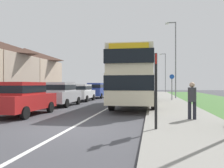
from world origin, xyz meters
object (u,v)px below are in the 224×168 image
(parked_car_red, at_px, (22,97))
(street_lamp_far, at_px, (165,70))
(street_lamp_mid, at_px, (175,55))
(bus_stop_sign, at_px, (156,86))
(cycle_route_sign, at_px, (172,86))
(parked_car_blue, at_px, (96,90))
(parked_car_white, at_px, (81,92))
(parked_car_silver, at_px, (61,93))
(pedestrian_at_stop, at_px, (192,99))
(double_decker_bus, at_px, (136,77))

(parked_car_red, height_order, street_lamp_far, street_lamp_far)
(street_lamp_mid, height_order, street_lamp_far, street_lamp_mid)
(bus_stop_sign, bearing_deg, street_lamp_mid, 82.66)
(cycle_route_sign, bearing_deg, parked_car_blue, 154.07)
(parked_car_white, xyz_separation_m, street_lamp_far, (9.04, 24.17, 3.39))
(parked_car_silver, bearing_deg, pedestrian_at_stop, -36.47)
(double_decker_bus, distance_m, parked_car_silver, 5.57)
(double_decker_bus, bearing_deg, parked_car_blue, 118.46)
(parked_car_blue, xyz_separation_m, street_lamp_far, (8.82, 19.04, 3.32))
(pedestrian_at_stop, relative_size, bus_stop_sign, 0.64)
(parked_car_red, bearing_deg, street_lamp_far, 75.41)
(street_lamp_mid, bearing_deg, bus_stop_sign, -97.34)
(parked_car_white, height_order, pedestrian_at_stop, pedestrian_at_stop)
(parked_car_white, relative_size, pedestrian_at_stop, 2.35)
(double_decker_bus, relative_size, parked_car_red, 2.46)
(parked_car_red, height_order, pedestrian_at_stop, parked_car_red)
(parked_car_white, distance_m, street_lamp_far, 26.03)
(double_decker_bus, bearing_deg, parked_car_white, 140.62)
(parked_car_white, distance_m, parked_car_blue, 5.13)
(parked_car_silver, bearing_deg, parked_car_blue, 88.76)
(parked_car_white, height_order, parked_car_blue, parked_car_blue)
(pedestrian_at_stop, distance_m, cycle_route_sign, 12.23)
(parked_car_white, relative_size, cycle_route_sign, 1.56)
(parked_car_red, bearing_deg, pedestrian_at_stop, -5.19)
(double_decker_bus, bearing_deg, street_lamp_far, 82.77)
(parked_car_red, bearing_deg, street_lamp_mid, 58.73)
(parked_car_silver, bearing_deg, cycle_route_sign, 36.21)
(parked_car_red, height_order, parked_car_white, parked_car_red)
(parked_car_silver, xyz_separation_m, pedestrian_at_stop, (8.20, -6.06, 0.03))
(parked_car_silver, relative_size, parked_car_blue, 1.00)
(parked_car_silver, distance_m, cycle_route_sign, 10.44)
(cycle_route_sign, relative_size, street_lamp_far, 0.34)
(double_decker_bus, distance_m, bus_stop_sign, 9.13)
(cycle_route_sign, bearing_deg, bus_stop_sign, -96.78)
(parked_car_silver, relative_size, street_lamp_mid, 0.50)
(street_lamp_far, bearing_deg, parked_car_blue, -114.84)
(cycle_route_sign, bearing_deg, street_lamp_mid, 80.11)
(parked_car_white, relative_size, street_lamp_far, 0.53)
(parked_car_red, bearing_deg, cycle_route_sign, 53.95)
(parked_car_red, relative_size, street_lamp_mid, 0.52)
(parked_car_red, distance_m, parked_car_blue, 15.47)
(parked_car_white, bearing_deg, parked_car_red, -89.68)
(street_lamp_far, bearing_deg, pedestrian_at_stop, -91.35)
(parked_car_red, xyz_separation_m, cycle_route_sign, (8.36, 11.48, 0.50))
(double_decker_bus, bearing_deg, street_lamp_mid, 67.91)
(parked_car_white, xyz_separation_m, bus_stop_sign, (6.68, -13.46, 0.67))
(double_decker_bus, relative_size, parked_car_blue, 2.54)
(pedestrian_at_stop, relative_size, street_lamp_mid, 0.20)
(street_lamp_mid, bearing_deg, parked_car_blue, 174.90)
(double_decker_bus, relative_size, parked_car_silver, 2.55)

